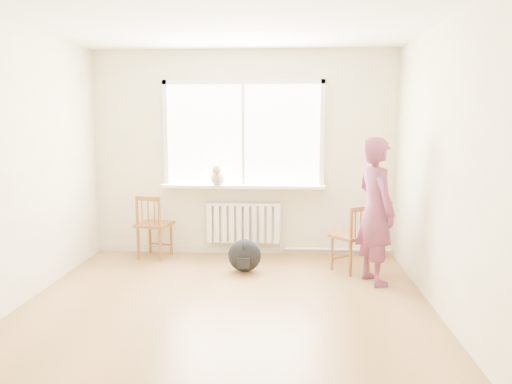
% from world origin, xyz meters
% --- Properties ---
extents(floor, '(4.50, 4.50, 0.00)m').
position_xyz_m(floor, '(0.00, 0.00, 0.00)').
color(floor, '#9F6F41').
rests_on(floor, ground).
extents(ceiling, '(4.50, 4.50, 0.00)m').
position_xyz_m(ceiling, '(0.00, 0.00, 2.70)').
color(ceiling, white).
rests_on(ceiling, back_wall).
extents(back_wall, '(4.00, 0.01, 2.70)m').
position_xyz_m(back_wall, '(0.00, 2.25, 1.35)').
color(back_wall, beige).
rests_on(back_wall, ground).
extents(window, '(2.12, 0.05, 1.42)m').
position_xyz_m(window, '(0.00, 2.22, 1.66)').
color(window, white).
rests_on(window, back_wall).
extents(windowsill, '(2.15, 0.22, 0.04)m').
position_xyz_m(windowsill, '(0.00, 2.14, 0.93)').
color(windowsill, white).
rests_on(windowsill, back_wall).
extents(radiator, '(1.00, 0.12, 0.55)m').
position_xyz_m(radiator, '(0.00, 2.16, 0.44)').
color(radiator, white).
rests_on(radiator, back_wall).
extents(heating_pipe, '(1.40, 0.04, 0.04)m').
position_xyz_m(heating_pipe, '(1.25, 2.19, 0.08)').
color(heating_pipe, silver).
rests_on(heating_pipe, back_wall).
extents(baseboard, '(4.00, 0.03, 0.08)m').
position_xyz_m(baseboard, '(0.00, 2.23, 0.04)').
color(baseboard, beige).
rests_on(baseboard, ground).
extents(chair_left, '(0.49, 0.47, 0.83)m').
position_xyz_m(chair_left, '(-1.16, 1.90, 0.42)').
color(chair_left, brown).
rests_on(chair_left, floor).
extents(chair_right, '(0.55, 0.54, 0.80)m').
position_xyz_m(chair_right, '(1.37, 1.47, 0.41)').
color(chair_right, brown).
rests_on(chair_right, floor).
extents(person, '(0.57, 0.69, 1.62)m').
position_xyz_m(person, '(1.55, 1.08, 0.81)').
color(person, '#C34165').
rests_on(person, floor).
extents(cat, '(0.21, 0.46, 0.31)m').
position_xyz_m(cat, '(-0.32, 2.05, 1.07)').
color(cat, beige).
rests_on(cat, windowsill).
extents(backpack, '(0.46, 0.40, 0.39)m').
position_xyz_m(backpack, '(0.08, 1.40, 0.20)').
color(backpack, black).
rests_on(backpack, floor).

